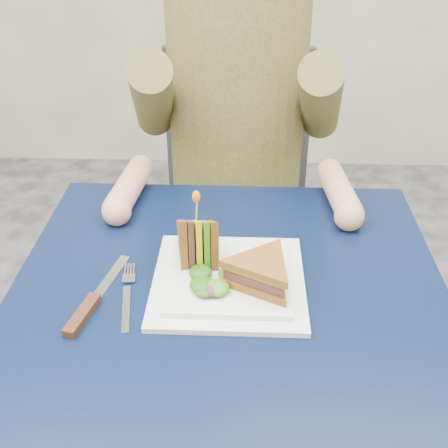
{
  "coord_description": "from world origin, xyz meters",
  "views": [
    {
      "loc": [
        0.02,
        -0.74,
        1.34
      ],
      "look_at": [
        -0.01,
        0.07,
        0.82
      ],
      "focal_mm": 45.0,
      "sensor_mm": 36.0,
      "label": 1
    }
  ],
  "objects_px": {
    "fork": "(127,298)",
    "plate": "(229,279)",
    "diner": "(237,77)",
    "knife": "(88,307)",
    "chair": "(236,191)",
    "sandwich_upright": "(198,242)",
    "table": "(228,326)",
    "sandwich_flat": "(261,272)"
  },
  "relations": [
    {
      "from": "fork",
      "to": "chair",
      "type": "bearing_deg",
      "value": 76.95
    },
    {
      "from": "table",
      "to": "knife",
      "type": "xyz_separation_m",
      "value": [
        -0.23,
        -0.06,
        0.09
      ]
    },
    {
      "from": "sandwich_upright",
      "to": "diner",
      "type": "bearing_deg",
      "value": 83.81
    },
    {
      "from": "chair",
      "to": "sandwich_upright",
      "type": "height_order",
      "value": "chair"
    },
    {
      "from": "table",
      "to": "plate",
      "type": "bearing_deg",
      "value": 90.72
    },
    {
      "from": "knife",
      "to": "table",
      "type": "bearing_deg",
      "value": 14.63
    },
    {
      "from": "diner",
      "to": "sandwich_upright",
      "type": "distance_m",
      "value": 0.54
    },
    {
      "from": "plate",
      "to": "fork",
      "type": "height_order",
      "value": "plate"
    },
    {
      "from": "sandwich_flat",
      "to": "sandwich_upright",
      "type": "height_order",
      "value": "sandwich_upright"
    },
    {
      "from": "chair",
      "to": "sandwich_upright",
      "type": "xyz_separation_m",
      "value": [
        -0.06,
        -0.63,
        0.24
      ]
    },
    {
      "from": "fork",
      "to": "diner",
      "type": "bearing_deg",
      "value": 74.66
    },
    {
      "from": "plate",
      "to": "sandwich_upright",
      "type": "height_order",
      "value": "sandwich_upright"
    },
    {
      "from": "plate",
      "to": "fork",
      "type": "xyz_separation_m",
      "value": [
        -0.17,
        -0.05,
        -0.01
      ]
    },
    {
      "from": "table",
      "to": "fork",
      "type": "bearing_deg",
      "value": -170.65
    },
    {
      "from": "plate",
      "to": "sandwich_flat",
      "type": "height_order",
      "value": "sandwich_flat"
    },
    {
      "from": "diner",
      "to": "chair",
      "type": "bearing_deg",
      "value": 90.0
    },
    {
      "from": "plate",
      "to": "sandwich_flat",
      "type": "relative_size",
      "value": 1.35
    },
    {
      "from": "table",
      "to": "sandwich_flat",
      "type": "distance_m",
      "value": 0.14
    },
    {
      "from": "sandwich_upright",
      "to": "knife",
      "type": "height_order",
      "value": "sandwich_upright"
    },
    {
      "from": "table",
      "to": "plate",
      "type": "relative_size",
      "value": 2.88
    },
    {
      "from": "diner",
      "to": "plate",
      "type": "bearing_deg",
      "value": -90.03
    },
    {
      "from": "sandwich_upright",
      "to": "fork",
      "type": "height_order",
      "value": "sandwich_upright"
    },
    {
      "from": "table",
      "to": "knife",
      "type": "distance_m",
      "value": 0.25
    },
    {
      "from": "diner",
      "to": "fork",
      "type": "distance_m",
      "value": 0.66
    },
    {
      "from": "chair",
      "to": "knife",
      "type": "height_order",
      "value": "chair"
    },
    {
      "from": "sandwich_flat",
      "to": "fork",
      "type": "xyz_separation_m",
      "value": [
        -0.22,
        -0.02,
        -0.04
      ]
    },
    {
      "from": "fork",
      "to": "plate",
      "type": "bearing_deg",
      "value": 15.98
    },
    {
      "from": "diner",
      "to": "plate",
      "type": "distance_m",
      "value": 0.59
    },
    {
      "from": "chair",
      "to": "fork",
      "type": "distance_m",
      "value": 0.77
    },
    {
      "from": "sandwich_flat",
      "to": "sandwich_upright",
      "type": "xyz_separation_m",
      "value": [
        -0.11,
        0.07,
        0.01
      ]
    },
    {
      "from": "diner",
      "to": "fork",
      "type": "xyz_separation_m",
      "value": [
        -0.17,
        -0.61,
        -0.18
      ]
    },
    {
      "from": "plate",
      "to": "chair",
      "type": "bearing_deg",
      "value": 89.98
    },
    {
      "from": "fork",
      "to": "knife",
      "type": "relative_size",
      "value": 0.81
    },
    {
      "from": "table",
      "to": "plate",
      "type": "distance_m",
      "value": 0.09
    },
    {
      "from": "fork",
      "to": "knife",
      "type": "distance_m",
      "value": 0.07
    },
    {
      "from": "knife",
      "to": "diner",
      "type": "bearing_deg",
      "value": 70.68
    },
    {
      "from": "table",
      "to": "plate",
      "type": "xyz_separation_m",
      "value": [
        -0.0,
        0.02,
        0.09
      ]
    },
    {
      "from": "fork",
      "to": "knife",
      "type": "xyz_separation_m",
      "value": [
        -0.06,
        -0.03,
        0.0
      ]
    },
    {
      "from": "fork",
      "to": "sandwich_flat",
      "type": "bearing_deg",
      "value": 5.91
    },
    {
      "from": "knife",
      "to": "chair",
      "type": "bearing_deg",
      "value": 73.38
    },
    {
      "from": "diner",
      "to": "fork",
      "type": "bearing_deg",
      "value": -105.34
    },
    {
      "from": "table",
      "to": "sandwich_flat",
      "type": "height_order",
      "value": "sandwich_flat"
    }
  ]
}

